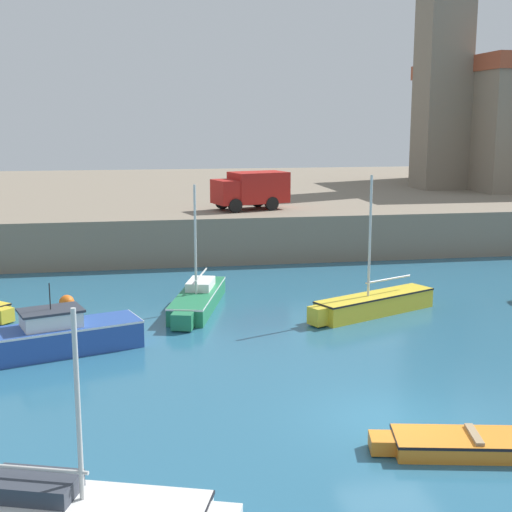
{
  "coord_description": "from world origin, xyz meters",
  "views": [
    {
      "loc": [
        -6.62,
        -16.8,
        7.83
      ],
      "look_at": [
        -1.33,
        13.21,
        2.0
      ],
      "focal_mm": 50.0,
      "sensor_mm": 36.0,
      "label": 1
    }
  ],
  "objects_px": {
    "motorboat_blue_2": "(54,336)",
    "sailboat_green_7": "(198,298)",
    "truck_on_quay": "(251,189)",
    "sailboat_yellow_0": "(373,303)",
    "sailboat_white_8": "(66,508)",
    "church": "(503,116)",
    "dinghy_orange_5": "(469,443)",
    "mooring_buoy": "(67,302)"
  },
  "relations": [
    {
      "from": "mooring_buoy",
      "to": "motorboat_blue_2",
      "type": "bearing_deg",
      "value": -89.29
    },
    {
      "from": "mooring_buoy",
      "to": "sailboat_green_7",
      "type": "bearing_deg",
      "value": -7.76
    },
    {
      "from": "sailboat_yellow_0",
      "to": "church",
      "type": "bearing_deg",
      "value": 53.49
    },
    {
      "from": "motorboat_blue_2",
      "to": "church",
      "type": "relative_size",
      "value": 0.36
    },
    {
      "from": "sailboat_yellow_0",
      "to": "church",
      "type": "relative_size",
      "value": 0.34
    },
    {
      "from": "mooring_buoy",
      "to": "church",
      "type": "relative_size",
      "value": 0.04
    },
    {
      "from": "mooring_buoy",
      "to": "sailboat_yellow_0",
      "type": "bearing_deg",
      "value": -13.11
    },
    {
      "from": "motorboat_blue_2",
      "to": "sailboat_white_8",
      "type": "xyz_separation_m",
      "value": [
        1.27,
        -10.93,
        -0.21
      ]
    },
    {
      "from": "sailboat_yellow_0",
      "to": "truck_on_quay",
      "type": "height_order",
      "value": "sailboat_yellow_0"
    },
    {
      "from": "dinghy_orange_5",
      "to": "sailboat_green_7",
      "type": "height_order",
      "value": "sailboat_green_7"
    },
    {
      "from": "sailboat_white_8",
      "to": "truck_on_quay",
      "type": "height_order",
      "value": "truck_on_quay"
    },
    {
      "from": "sailboat_white_8",
      "to": "mooring_buoy",
      "type": "xyz_separation_m",
      "value": [
        -1.34,
        16.66,
        -0.07
      ]
    },
    {
      "from": "truck_on_quay",
      "to": "sailboat_yellow_0",
      "type": "bearing_deg",
      "value": -79.77
    },
    {
      "from": "dinghy_orange_5",
      "to": "truck_on_quay",
      "type": "distance_m",
      "value": 26.99
    },
    {
      "from": "dinghy_orange_5",
      "to": "mooring_buoy",
      "type": "distance_m",
      "value": 18.43
    },
    {
      "from": "sailboat_white_8",
      "to": "church",
      "type": "xyz_separation_m",
      "value": [
        31.24,
        41.03,
        7.71
      ]
    },
    {
      "from": "motorboat_blue_2",
      "to": "sailboat_green_7",
      "type": "relative_size",
      "value": 0.95
    },
    {
      "from": "dinghy_orange_5",
      "to": "mooring_buoy",
      "type": "bearing_deg",
      "value": 124.94
    },
    {
      "from": "mooring_buoy",
      "to": "truck_on_quay",
      "type": "distance_m",
      "value": 15.6
    },
    {
      "from": "mooring_buoy",
      "to": "truck_on_quay",
      "type": "bearing_deg",
      "value": 49.91
    },
    {
      "from": "church",
      "to": "truck_on_quay",
      "type": "xyz_separation_m",
      "value": [
        -22.79,
        -12.73,
        -4.28
      ]
    },
    {
      "from": "sailboat_yellow_0",
      "to": "sailboat_green_7",
      "type": "relative_size",
      "value": 0.9
    },
    {
      "from": "sailboat_yellow_0",
      "to": "sailboat_white_8",
      "type": "bearing_deg",
      "value": -128.79
    },
    {
      "from": "truck_on_quay",
      "to": "sailboat_green_7",
      "type": "bearing_deg",
      "value": -109.4
    },
    {
      "from": "sailboat_yellow_0",
      "to": "motorboat_blue_2",
      "type": "height_order",
      "value": "sailboat_yellow_0"
    },
    {
      "from": "motorboat_blue_2",
      "to": "dinghy_orange_5",
      "type": "height_order",
      "value": "motorboat_blue_2"
    },
    {
      "from": "dinghy_orange_5",
      "to": "sailboat_white_8",
      "type": "xyz_separation_m",
      "value": [
        -9.22,
        -1.56,
        0.15
      ]
    },
    {
      "from": "sailboat_green_7",
      "to": "sailboat_white_8",
      "type": "xyz_separation_m",
      "value": [
        -4.09,
        -15.92,
        -0.06
      ]
    },
    {
      "from": "sailboat_green_7",
      "to": "church",
      "type": "relative_size",
      "value": 0.37
    },
    {
      "from": "motorboat_blue_2",
      "to": "sailboat_yellow_0",
      "type": "bearing_deg",
      "value": 12.97
    },
    {
      "from": "church",
      "to": "sailboat_white_8",
      "type": "bearing_deg",
      "value": -127.29
    },
    {
      "from": "dinghy_orange_5",
      "to": "church",
      "type": "xyz_separation_m",
      "value": [
        22.03,
        39.47,
        7.86
      ]
    },
    {
      "from": "dinghy_orange_5",
      "to": "church",
      "type": "distance_m",
      "value": 45.88
    },
    {
      "from": "sailboat_white_8",
      "to": "truck_on_quay",
      "type": "distance_m",
      "value": 29.73
    },
    {
      "from": "sailboat_yellow_0",
      "to": "mooring_buoy",
      "type": "xyz_separation_m",
      "value": [
        -12.41,
        2.89,
        -0.14
      ]
    },
    {
      "from": "sailboat_yellow_0",
      "to": "sailboat_white_8",
      "type": "relative_size",
      "value": 0.93
    },
    {
      "from": "sailboat_white_8",
      "to": "truck_on_quay",
      "type": "relative_size",
      "value": 1.37
    },
    {
      "from": "sailboat_green_7",
      "to": "church",
      "type": "distance_m",
      "value": 37.76
    },
    {
      "from": "mooring_buoy",
      "to": "church",
      "type": "xyz_separation_m",
      "value": [
        32.58,
        24.36,
        7.78
      ]
    },
    {
      "from": "sailboat_green_7",
      "to": "sailboat_white_8",
      "type": "bearing_deg",
      "value": -104.42
    },
    {
      "from": "sailboat_yellow_0",
      "to": "church",
      "type": "distance_m",
      "value": 34.76
    },
    {
      "from": "sailboat_green_7",
      "to": "truck_on_quay",
      "type": "height_order",
      "value": "sailboat_green_7"
    }
  ]
}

